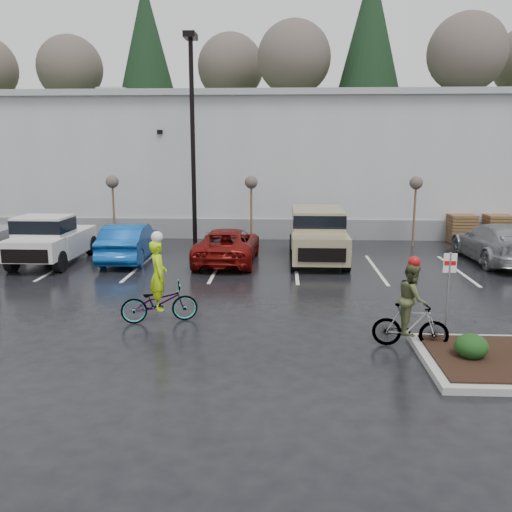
{
  "coord_description": "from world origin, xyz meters",
  "views": [
    {
      "loc": [
        -0.0,
        -12.04,
        4.59
      ],
      "look_at": [
        -0.82,
        3.93,
        1.3
      ],
      "focal_mm": 38.0,
      "sensor_mm": 36.0,
      "label": 1
    }
  ],
  "objects_px": {
    "fire_lane_sign": "(448,286)",
    "cyclist_hivis": "(159,294)",
    "sapling_west": "(112,185)",
    "pallet_stack_a": "(461,228)",
    "sapling_mid": "(251,186)",
    "car_red": "(227,245)",
    "cyclist_olive": "(411,314)",
    "lamppost": "(192,119)",
    "suv_tan": "(318,236)",
    "pallet_stack_b": "(498,229)",
    "car_far_silver": "(497,243)",
    "sapling_east": "(416,187)",
    "car_blue": "(129,242)",
    "pickup_white": "(55,238)"
  },
  "relations": [
    {
      "from": "fire_lane_sign",
      "to": "cyclist_hivis",
      "type": "height_order",
      "value": "cyclist_hivis"
    },
    {
      "from": "sapling_west",
      "to": "pallet_stack_a",
      "type": "xyz_separation_m",
      "value": [
        16.5,
        1.0,
        -2.05
      ]
    },
    {
      "from": "sapling_west",
      "to": "sapling_mid",
      "type": "height_order",
      "value": "same"
    },
    {
      "from": "fire_lane_sign",
      "to": "sapling_west",
      "type": "bearing_deg",
      "value": 132.67
    },
    {
      "from": "car_red",
      "to": "cyclist_olive",
      "type": "relative_size",
      "value": 2.29
    },
    {
      "from": "lamppost",
      "to": "sapling_mid",
      "type": "relative_size",
      "value": 2.88
    },
    {
      "from": "suv_tan",
      "to": "cyclist_olive",
      "type": "distance_m",
      "value": 9.57
    },
    {
      "from": "pallet_stack_b",
      "to": "suv_tan",
      "type": "distance_m",
      "value": 9.95
    },
    {
      "from": "car_far_silver",
      "to": "cyclist_hivis",
      "type": "xyz_separation_m",
      "value": [
        -11.7,
        -8.03,
        -0.03
      ]
    },
    {
      "from": "car_red",
      "to": "cyclist_hivis",
      "type": "relative_size",
      "value": 2.03
    },
    {
      "from": "sapling_east",
      "to": "pallet_stack_a",
      "type": "bearing_deg",
      "value": 21.8
    },
    {
      "from": "car_far_silver",
      "to": "fire_lane_sign",
      "type": "bearing_deg",
      "value": 61.39
    },
    {
      "from": "cyclist_olive",
      "to": "cyclist_hivis",
      "type": "bearing_deg",
      "value": 85.22
    },
    {
      "from": "pallet_stack_b",
      "to": "suv_tan",
      "type": "xyz_separation_m",
      "value": [
        -8.82,
        -4.59,
        0.35
      ]
    },
    {
      "from": "lamppost",
      "to": "pallet_stack_a",
      "type": "relative_size",
      "value": 6.83
    },
    {
      "from": "lamppost",
      "to": "sapling_mid",
      "type": "bearing_deg",
      "value": 21.8
    },
    {
      "from": "car_far_silver",
      "to": "cyclist_hivis",
      "type": "distance_m",
      "value": 14.19
    },
    {
      "from": "sapling_east",
      "to": "lamppost",
      "type": "bearing_deg",
      "value": -174.29
    },
    {
      "from": "pallet_stack_b",
      "to": "car_red",
      "type": "xyz_separation_m",
      "value": [
        -12.41,
        -5.02,
        0.01
      ]
    },
    {
      "from": "suv_tan",
      "to": "cyclist_hivis",
      "type": "xyz_separation_m",
      "value": [
        -4.62,
        -7.91,
        -0.28
      ]
    },
    {
      "from": "pallet_stack_b",
      "to": "car_blue",
      "type": "xyz_separation_m",
      "value": [
        -16.39,
        -4.89,
        0.09
      ]
    },
    {
      "from": "pallet_stack_a",
      "to": "pallet_stack_b",
      "type": "bearing_deg",
      "value": 0.0
    },
    {
      "from": "car_blue",
      "to": "car_far_silver",
      "type": "xyz_separation_m",
      "value": [
        14.66,
        0.42,
        0.02
      ]
    },
    {
      "from": "pallet_stack_a",
      "to": "car_red",
      "type": "relative_size",
      "value": 0.27
    },
    {
      "from": "sapling_west",
      "to": "pickup_white",
      "type": "height_order",
      "value": "sapling_west"
    },
    {
      "from": "sapling_east",
      "to": "suv_tan",
      "type": "bearing_deg",
      "value": -142.12
    },
    {
      "from": "pickup_white",
      "to": "cyclist_olive",
      "type": "xyz_separation_m",
      "value": [
        12.01,
        -8.75,
        -0.19
      ]
    },
    {
      "from": "fire_lane_sign",
      "to": "pallet_stack_b",
      "type": "bearing_deg",
      "value": 65.12
    },
    {
      "from": "sapling_mid",
      "to": "pallet_stack_b",
      "type": "bearing_deg",
      "value": 4.89
    },
    {
      "from": "sapling_west",
      "to": "pallet_stack_a",
      "type": "height_order",
      "value": "sapling_west"
    },
    {
      "from": "sapling_west",
      "to": "pallet_stack_b",
      "type": "height_order",
      "value": "sapling_west"
    },
    {
      "from": "sapling_east",
      "to": "pickup_white",
      "type": "height_order",
      "value": "sapling_east"
    },
    {
      "from": "sapling_mid",
      "to": "fire_lane_sign",
      "type": "height_order",
      "value": "sapling_mid"
    },
    {
      "from": "sapling_east",
      "to": "cyclist_hivis",
      "type": "distance_m",
      "value": 14.88
    },
    {
      "from": "pallet_stack_a",
      "to": "pickup_white",
      "type": "xyz_separation_m",
      "value": [
        -17.57,
        -5.29,
        0.3
      ]
    },
    {
      "from": "fire_lane_sign",
      "to": "sapling_east",
      "type": "bearing_deg",
      "value": 80.25
    },
    {
      "from": "car_blue",
      "to": "lamppost",
      "type": "bearing_deg",
      "value": -130.04
    },
    {
      "from": "suv_tan",
      "to": "lamppost",
      "type": "bearing_deg",
      "value": 154.28
    },
    {
      "from": "pallet_stack_b",
      "to": "car_blue",
      "type": "relative_size",
      "value": 0.29
    },
    {
      "from": "lamppost",
      "to": "car_red",
      "type": "relative_size",
      "value": 1.87
    },
    {
      "from": "sapling_east",
      "to": "car_red",
      "type": "bearing_deg",
      "value": -153.91
    },
    {
      "from": "sapling_mid",
      "to": "car_far_silver",
      "type": "relative_size",
      "value": 0.6
    },
    {
      "from": "sapling_east",
      "to": "suv_tan",
      "type": "height_order",
      "value": "sapling_east"
    },
    {
      "from": "sapling_west",
      "to": "cyclist_olive",
      "type": "relative_size",
      "value": 1.49
    },
    {
      "from": "sapling_west",
      "to": "fire_lane_sign",
      "type": "distance_m",
      "value": 17.46
    },
    {
      "from": "lamppost",
      "to": "suv_tan",
      "type": "distance_m",
      "value": 7.57
    },
    {
      "from": "suv_tan",
      "to": "car_far_silver",
      "type": "distance_m",
      "value": 7.09
    },
    {
      "from": "pallet_stack_a",
      "to": "cyclist_hivis",
      "type": "bearing_deg",
      "value": -133.2
    },
    {
      "from": "car_far_silver",
      "to": "cyclist_hivis",
      "type": "height_order",
      "value": "cyclist_hivis"
    },
    {
      "from": "pallet_stack_a",
      "to": "car_far_silver",
      "type": "distance_m",
      "value": 4.47
    }
  ]
}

